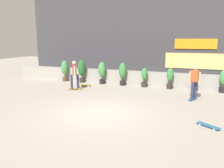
{
  "coord_description": "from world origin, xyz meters",
  "views": [
    {
      "loc": [
        3.4,
        -7.77,
        2.89
      ],
      "look_at": [
        0.0,
        1.5,
        0.9
      ],
      "focal_mm": 35.37,
      "sensor_mm": 36.0,
      "label": 1
    }
  ],
  "objects_px": {
    "potted_plant_4": "(144,77)",
    "potted_plant_7": "(223,80)",
    "skateboard_aside": "(85,85)",
    "potted_plant_5": "(170,77)",
    "potted_plant_3": "(123,72)",
    "potted_plant_0": "(65,69)",
    "skateboard_near_camera": "(208,126)",
    "potted_plant_1": "(82,69)",
    "potted_plant_6": "(195,78)",
    "skater_foreground": "(74,74)",
    "skater_by_wall_left": "(195,81)",
    "potted_plant_2": "(102,71)"
  },
  "relations": [
    {
      "from": "skater_by_wall_left",
      "to": "skateboard_aside",
      "type": "xyz_separation_m",
      "value": [
        -6.43,
        0.99,
        -0.88
      ]
    },
    {
      "from": "potted_plant_0",
      "to": "skateboard_near_camera",
      "type": "xyz_separation_m",
      "value": [
        9.07,
        -5.66,
        -0.78
      ]
    },
    {
      "from": "potted_plant_3",
      "to": "potted_plant_5",
      "type": "distance_m",
      "value": 2.96
    },
    {
      "from": "potted_plant_5",
      "to": "skater_foreground",
      "type": "relative_size",
      "value": 0.74
    },
    {
      "from": "potted_plant_3",
      "to": "skater_by_wall_left",
      "type": "distance_m",
      "value": 4.8
    },
    {
      "from": "potted_plant_3",
      "to": "skater_foreground",
      "type": "bearing_deg",
      "value": -135.43
    },
    {
      "from": "potted_plant_4",
      "to": "potted_plant_6",
      "type": "relative_size",
      "value": 0.9
    },
    {
      "from": "potted_plant_3",
      "to": "potted_plant_6",
      "type": "distance_m",
      "value": 4.35
    },
    {
      "from": "potted_plant_0",
      "to": "potted_plant_3",
      "type": "bearing_deg",
      "value": 0.0
    },
    {
      "from": "potted_plant_0",
      "to": "potted_plant_2",
      "type": "xyz_separation_m",
      "value": [
        2.84,
        0.0,
        0.0
      ]
    },
    {
      "from": "potted_plant_3",
      "to": "potted_plant_0",
      "type": "bearing_deg",
      "value": -180.0
    },
    {
      "from": "potted_plant_0",
      "to": "potted_plant_7",
      "type": "xyz_separation_m",
      "value": [
        10.08,
        0.0,
        -0.13
      ]
    },
    {
      "from": "potted_plant_2",
      "to": "potted_plant_7",
      "type": "bearing_deg",
      "value": 0.0
    },
    {
      "from": "potted_plant_1",
      "to": "skateboard_near_camera",
      "type": "height_order",
      "value": "potted_plant_1"
    },
    {
      "from": "potted_plant_0",
      "to": "potted_plant_4",
      "type": "bearing_deg",
      "value": 0.0
    },
    {
      "from": "skater_foreground",
      "to": "potted_plant_1",
      "type": "bearing_deg",
      "value": 107.33
    },
    {
      "from": "skater_foreground",
      "to": "potted_plant_6",
      "type": "bearing_deg",
      "value": 18.49
    },
    {
      "from": "potted_plant_0",
      "to": "potted_plant_6",
      "type": "distance_m",
      "value": 8.62
    },
    {
      "from": "potted_plant_4",
      "to": "skater_by_wall_left",
      "type": "bearing_deg",
      "value": -36.38
    },
    {
      "from": "potted_plant_0",
      "to": "potted_plant_2",
      "type": "bearing_deg",
      "value": 0.0
    },
    {
      "from": "potted_plant_5",
      "to": "skater_foreground",
      "type": "bearing_deg",
      "value": -156.99
    },
    {
      "from": "potted_plant_1",
      "to": "potted_plant_3",
      "type": "distance_m",
      "value": 2.93
    },
    {
      "from": "potted_plant_2",
      "to": "potted_plant_1",
      "type": "bearing_deg",
      "value": 180.0
    },
    {
      "from": "potted_plant_1",
      "to": "skater_foreground",
      "type": "distance_m",
      "value": 2.31
    },
    {
      "from": "potted_plant_4",
      "to": "potted_plant_6",
      "type": "height_order",
      "value": "potted_plant_6"
    },
    {
      "from": "skater_by_wall_left",
      "to": "skateboard_aside",
      "type": "distance_m",
      "value": 6.57
    },
    {
      "from": "potted_plant_5",
      "to": "potted_plant_7",
      "type": "relative_size",
      "value": 0.97
    },
    {
      "from": "potted_plant_1",
      "to": "potted_plant_4",
      "type": "bearing_deg",
      "value": 0.0
    },
    {
      "from": "skateboard_near_camera",
      "to": "potted_plant_2",
      "type": "bearing_deg",
      "value": 137.72
    },
    {
      "from": "potted_plant_4",
      "to": "potted_plant_3",
      "type": "bearing_deg",
      "value": 180.0
    },
    {
      "from": "potted_plant_2",
      "to": "potted_plant_4",
      "type": "height_order",
      "value": "potted_plant_2"
    },
    {
      "from": "potted_plant_5",
      "to": "skater_foreground",
      "type": "xyz_separation_m",
      "value": [
        -5.19,
        -2.2,
        0.26
      ]
    },
    {
      "from": "potted_plant_7",
      "to": "skateboard_near_camera",
      "type": "distance_m",
      "value": 5.79
    },
    {
      "from": "potted_plant_7",
      "to": "skateboard_aside",
      "type": "distance_m",
      "value": 8.04
    },
    {
      "from": "potted_plant_4",
      "to": "potted_plant_7",
      "type": "distance_m",
      "value": 4.4
    },
    {
      "from": "potted_plant_0",
      "to": "skateboard_aside",
      "type": "relative_size",
      "value": 1.79
    },
    {
      "from": "potted_plant_6",
      "to": "skateboard_aside",
      "type": "xyz_separation_m",
      "value": [
        -6.48,
        -1.14,
        -0.67
      ]
    },
    {
      "from": "skateboard_aside",
      "to": "potted_plant_5",
      "type": "bearing_deg",
      "value": 12.66
    },
    {
      "from": "potted_plant_7",
      "to": "skater_by_wall_left",
      "type": "relative_size",
      "value": 0.76
    },
    {
      "from": "skater_by_wall_left",
      "to": "potted_plant_1",
      "type": "bearing_deg",
      "value": 163.56
    },
    {
      "from": "potted_plant_3",
      "to": "skateboard_near_camera",
      "type": "xyz_separation_m",
      "value": [
        4.8,
        -5.66,
        -0.78
      ]
    },
    {
      "from": "potted_plant_5",
      "to": "skateboard_near_camera",
      "type": "distance_m",
      "value": 5.98
    },
    {
      "from": "potted_plant_0",
      "to": "potted_plant_3",
      "type": "relative_size",
      "value": 1.0
    },
    {
      "from": "potted_plant_0",
      "to": "potted_plant_7",
      "type": "distance_m",
      "value": 10.08
    },
    {
      "from": "potted_plant_3",
      "to": "potted_plant_7",
      "type": "xyz_separation_m",
      "value": [
        5.81,
        0.0,
        -0.13
      ]
    },
    {
      "from": "potted_plant_0",
      "to": "skater_foreground",
      "type": "bearing_deg",
      "value": -47.3
    },
    {
      "from": "potted_plant_1",
      "to": "skateboard_near_camera",
      "type": "xyz_separation_m",
      "value": [
        7.72,
        -5.66,
        -0.85
      ]
    },
    {
      "from": "potted_plant_0",
      "to": "potted_plant_5",
      "type": "distance_m",
      "value": 7.22
    },
    {
      "from": "potted_plant_0",
      "to": "potted_plant_1",
      "type": "xyz_separation_m",
      "value": [
        1.35,
        0.0,
        0.07
      ]
    },
    {
      "from": "potted_plant_1",
      "to": "skateboard_aside",
      "type": "bearing_deg",
      "value": -55.13
    }
  ]
}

